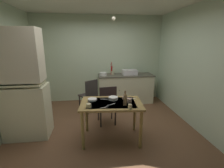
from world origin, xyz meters
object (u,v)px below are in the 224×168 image
mixing_bowl_counter (103,74)px  chair_by_counter (89,95)px  hand_pump (112,69)px  glass_bottle (125,100)px  serving_bowl_wide (125,98)px  chair_far_side (107,104)px  mug_dark (129,100)px  hutch_cabinet (24,89)px  sink_basin (130,72)px  dining_table (111,108)px

mixing_bowl_counter → chair_by_counter: mixing_bowl_counter is taller
mixing_bowl_counter → hand_pump: bearing=19.8°
glass_bottle → serving_bowl_wide: bearing=79.1°
chair_far_side → mug_dark: bearing=-59.3°
hand_pump → hutch_cabinet: bearing=-138.6°
mixing_bowl_counter → sink_basin: bearing=3.5°
hand_pump → chair_far_side: size_ratio=0.41×
dining_table → mixing_bowl_counter: bearing=90.1°
sink_basin → serving_bowl_wide: bearing=-105.9°
hutch_cabinet → chair_far_side: size_ratio=2.27×
mixing_bowl_counter → serving_bowl_wide: size_ratio=2.07×
hutch_cabinet → dining_table: size_ratio=1.77×
serving_bowl_wide → glass_bottle: 0.34m
mixing_bowl_counter → mug_dark: 2.00m
chair_far_side → hand_pump: bearing=78.9°
mixing_bowl_counter → mug_dark: bearing=-79.9°
chair_far_side → serving_bowl_wide: chair_far_side is taller
mixing_bowl_counter → hutch_cabinet: bearing=-136.0°
chair_far_side → mug_dark: (0.37, -0.62, 0.31)m
hutch_cabinet → dining_table: bearing=-11.8°
chair_by_counter → glass_bottle: (0.66, -1.50, 0.38)m
sink_basin → dining_table: (-0.82, -2.00, -0.30)m
hand_pump → mug_dark: (0.08, -2.06, -0.25)m
sink_basin → hand_pump: size_ratio=1.13×
mug_dark → hand_pump: bearing=92.3°
hand_pump → serving_bowl_wide: hand_pump is taller
chair_by_counter → mug_dark: chair_by_counter is taller
sink_basin → mixing_bowl_counter: sink_basin is taller
hand_pump → chair_far_side: bearing=-101.1°
mug_dark → glass_bottle: 0.20m
mixing_bowl_counter → dining_table: mixing_bowl_counter is taller
hutch_cabinet → chair_far_side: 1.73m
chair_far_side → chair_by_counter: size_ratio=1.02×
chair_far_side → serving_bowl_wide: size_ratio=8.86×
chair_by_counter → serving_bowl_wide: chair_by_counter is taller
hand_pump → chair_by_counter: hand_pump is taller
chair_far_side → serving_bowl_wide: bearing=-54.4°
hand_pump → dining_table: 2.10m
chair_by_counter → glass_bottle: glass_bottle is taller
hutch_cabinet → sink_basin: bearing=33.7°
mixing_bowl_counter → dining_table: (0.00, -1.95, -0.27)m
hand_pump → mug_dark: hand_pump is taller
hutch_cabinet → sink_basin: (2.48, 1.65, -0.03)m
chair_by_counter → glass_bottle: 1.68m
sink_basin → chair_by_counter: (-1.25, -0.66, -0.47)m
hand_pump → mug_dark: bearing=-87.7°
mixing_bowl_counter → chair_far_side: mixing_bowl_counter is taller
mixing_bowl_counter → chair_far_side: (-0.02, -1.35, -0.44)m
dining_table → chair_far_side: 0.63m
dining_table → glass_bottle: bearing=-35.2°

